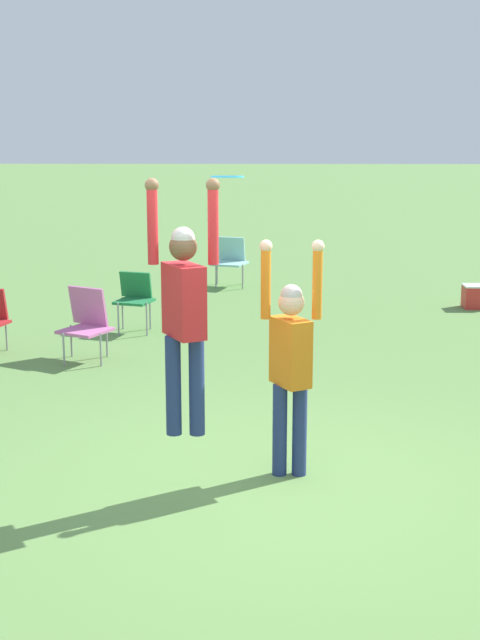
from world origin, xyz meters
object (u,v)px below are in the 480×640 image
Objects in this scene: frisbee at (227,177)px; camping_chair_4 at (87,320)px; person_jumping at (184,304)px; camping_chair_0 at (135,295)px; camping_chair_2 at (230,258)px; person_defending at (291,355)px; cooler_box at (477,296)px.

frisbee is 0.29× the size of camping_chair_4.
camping_chair_0 is at bearing -16.97° from person_jumping.
frisbee is at bearing 109.45° from camping_chair_2.
person_defending is 7.68× the size of frisbee.
person_jumping is at bearing 138.59° from camping_chair_4.
person_jumping is 1.06m from person_defending.
camping_chair_2 is (1.22, 3.64, -0.00)m from camping_chair_0.
camping_chair_0 is (-1.98, 5.25, -0.52)m from person_defending.
camping_chair_2 is at bearing 154.12° from cooler_box.
frisbee is (0.32, 0.39, 0.92)m from person_jumping.
frisbee is 8.25m from cooler_box.
cooler_box is at bearing 126.68° from person_defending.
person_defending is 2.21× the size of camping_chair_4.
camping_chair_4 is (-1.61, -5.19, -0.01)m from camping_chair_2.
person_defending reaches higher than camping_chair_0.
frisbee reaches higher than cooler_box.
frisbee is 4.62m from camping_chair_4.
cooler_box is at bearing -144.59° from camping_chair_0.
person_jumping is 1.00× the size of person_defending.
person_jumping reaches higher than cooler_box.
person_defending reaches higher than camping_chair_4.
camping_chair_2 is 2.05× the size of cooler_box.
camping_chair_4 is (-0.39, -1.55, -0.01)m from camping_chair_0.
frisbee reaches higher than camping_chair_4.
camping_chair_4 is (-1.55, 4.14, -1.04)m from person_jumping.
camping_chair_4 reaches higher than camping_chair_0.
person_jumping reaches higher than camping_chair_4.
camping_chair_4 reaches higher than cooler_box.
person_defending is at bearing -90.00° from person_jumping.
person_jumping is 2.26× the size of camping_chair_2.
frisbee is 5.84m from camping_chair_0.
camping_chair_4 is at bearing -7.99° from person_jumping.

